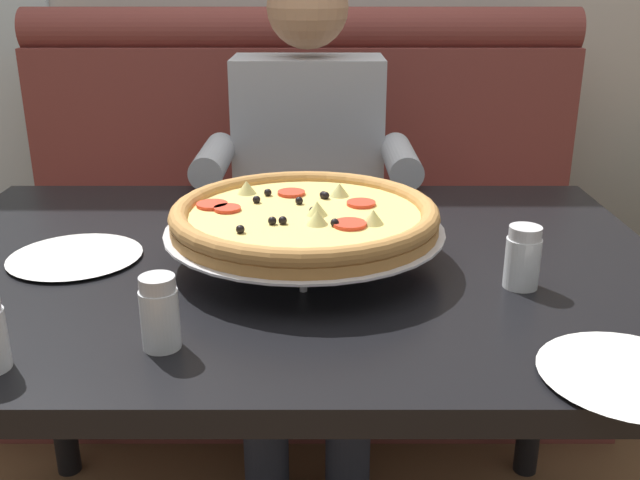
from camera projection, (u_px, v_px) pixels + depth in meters
The scene contains 9 objects.
booth_bench at pixel (298, 254), 2.25m from camera, with size 1.76×0.78×1.13m.
dining_table at pixel (284, 303), 1.28m from camera, with size 1.34×0.93×0.75m.
diner_main at pixel (305, 181), 1.89m from camera, with size 0.54×0.64×1.27m.
pizza at pixel (302, 218), 1.21m from camera, with size 0.48×0.48×0.11m.
shaker_oregano at pixel (520, 261), 1.12m from camera, with size 0.06×0.06×0.10m.
shaker_pepper_flakes at pixel (157, 318), 0.93m from camera, with size 0.05×0.05×0.10m.
plate_near_left at pixel (73, 253), 1.25m from camera, with size 0.23×0.23×0.02m.
plate_near_right at pixel (627, 370), 0.87m from camera, with size 0.22×0.22×0.02m.
patio_chair at pixel (17, 134), 3.35m from camera, with size 0.40×0.40×0.86m.
Camera 1 is at (0.06, -1.16, 1.22)m, focal length 40.09 mm.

